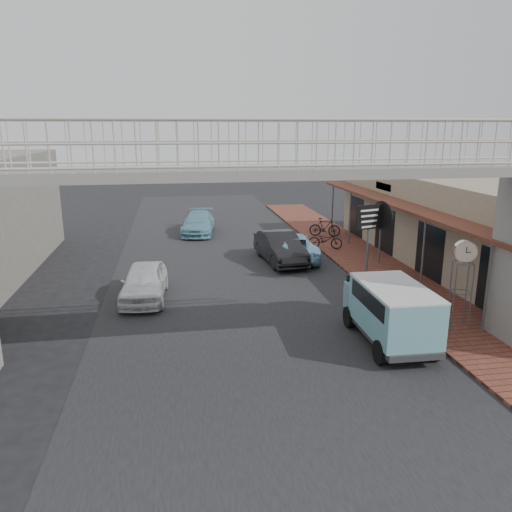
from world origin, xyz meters
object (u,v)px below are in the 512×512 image
object	(u,v)px
dark_sedan	(280,247)
arrow_sign	(386,216)
white_hatchback	(144,282)
angkot_far	(198,223)
angkot_curb	(292,246)
street_clock	(464,256)
motorcycle_far	(325,227)
angkot_van	(391,306)
motorcycle_near	(325,240)

from	to	relation	value
dark_sedan	arrow_sign	bearing A→B (deg)	-52.98
white_hatchback	angkot_far	world-z (taller)	white_hatchback
angkot_curb	street_clock	size ratio (longest dim) A/B	1.63
angkot_curb	arrow_sign	bearing A→B (deg)	127.09
white_hatchback	motorcycle_far	world-z (taller)	white_hatchback
white_hatchback	angkot_van	bearing A→B (deg)	-31.75
motorcycle_near	arrow_sign	xyz separation A→B (m)	(0.68, -5.61, 2.19)
street_clock	arrow_sign	distance (m)	5.10
angkot_curb	angkot_far	xyz separation A→B (m)	(-4.10, 6.64, 0.00)
motorcycle_near	dark_sedan	bearing A→B (deg)	144.69
motorcycle_far	angkot_van	bearing A→B (deg)	-166.82
dark_sedan	motorcycle_near	size ratio (longest dim) A/B	2.49
motorcycle_near	arrow_sign	size ratio (longest dim) A/B	0.53
white_hatchback	angkot_curb	size ratio (longest dim) A/B	0.85
motorcycle_near	street_clock	bearing A→B (deg)	-153.79
dark_sedan	angkot_far	xyz separation A→B (m)	(-3.43, 7.16, -0.07)
motorcycle_near	angkot_van	bearing A→B (deg)	-166.85
dark_sedan	angkot_van	distance (m)	9.53
angkot_far	motorcycle_near	bearing A→B (deg)	-32.61
angkot_curb	arrow_sign	world-z (taller)	arrow_sign
dark_sedan	street_clock	bearing A→B (deg)	-72.51
arrow_sign	angkot_van	bearing A→B (deg)	-128.35
white_hatchback	angkot_curb	xyz separation A→B (m)	(6.70, 4.76, -0.03)
dark_sedan	street_clock	xyz separation A→B (m)	(3.76, -8.84, 1.70)
angkot_far	white_hatchback	bearing A→B (deg)	-94.96
street_clock	motorcycle_far	bearing A→B (deg)	106.46
motorcycle_near	motorcycle_far	distance (m)	2.95
motorcycle_near	street_clock	world-z (taller)	street_clock
angkot_far	street_clock	bearing A→B (deg)	-57.90
white_hatchback	motorcycle_far	xyz separation A→B (m)	(9.64, 8.92, -0.03)
street_clock	arrow_sign	xyz separation A→B (m)	(-0.31, 5.08, 0.33)
angkot_van	motorcycle_near	bearing A→B (deg)	83.42
motorcycle_far	street_clock	distance (m)	13.64
angkot_curb	street_clock	distance (m)	10.01
angkot_van	arrow_sign	distance (m)	6.30
angkot_far	motorcycle_far	xyz separation A→B (m)	(7.04, -2.48, -0.00)
street_clock	arrow_sign	world-z (taller)	arrow_sign
motorcycle_near	angkot_far	bearing A→B (deg)	70.45
angkot_curb	arrow_sign	xyz separation A→B (m)	(2.78, -4.27, 2.11)
angkot_far	angkot_van	xyz separation A→B (m)	(4.66, -16.59, 0.53)
motorcycle_far	street_clock	xyz separation A→B (m)	(0.15, -13.52, 1.78)
dark_sedan	angkot_curb	xyz separation A→B (m)	(0.67, 0.52, -0.08)
white_hatchback	arrow_sign	world-z (taller)	arrow_sign
dark_sedan	street_clock	size ratio (longest dim) A/B	1.54
angkot_far	angkot_curb	bearing A→B (deg)	-50.40
angkot_far	arrow_sign	size ratio (longest dim) A/B	1.33
white_hatchback	angkot_far	xyz separation A→B (m)	(2.60, 11.40, -0.03)
dark_sedan	arrow_sign	xyz separation A→B (m)	(3.45, -3.76, 2.03)
angkot_far	motorcycle_near	distance (m)	8.16
dark_sedan	motorcycle_near	world-z (taller)	dark_sedan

